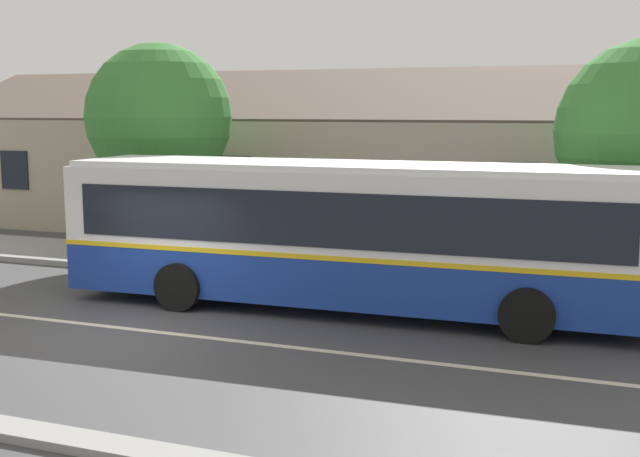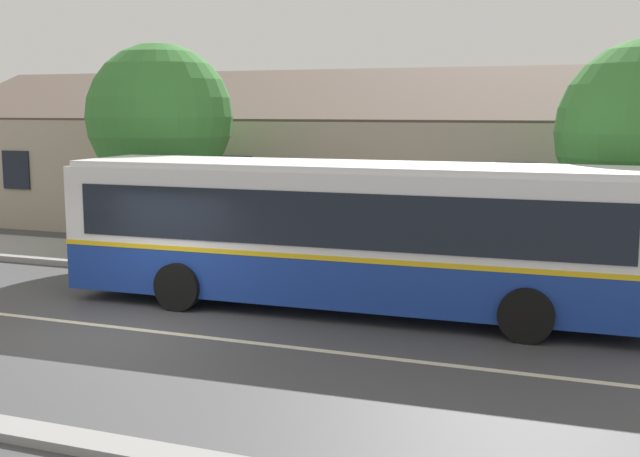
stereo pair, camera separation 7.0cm
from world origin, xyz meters
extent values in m
plane|color=#424244|center=(0.00, 0.00, 0.00)|extent=(300.00, 300.00, 0.00)
cube|color=gray|center=(0.00, 6.00, 0.07)|extent=(60.00, 3.00, 0.15)
cube|color=beige|center=(0.00, 0.00, 0.00)|extent=(60.00, 0.16, 0.01)
cube|color=tan|center=(-2.46, 14.09, 1.87)|extent=(23.80, 9.57, 3.74)
cube|color=brown|center=(-2.46, 11.70, 4.57)|extent=(24.40, 4.84, 1.81)
cube|color=brown|center=(-2.46, 16.48, 4.57)|extent=(24.40, 4.84, 1.81)
cube|color=tan|center=(-9.01, 15.05, 5.90)|extent=(0.70, 0.70, 1.20)
cube|color=black|center=(-10.80, 9.28, 2.06)|extent=(1.10, 0.06, 1.30)
cube|color=black|center=(-2.46, 9.28, 2.06)|extent=(1.10, 0.06, 1.30)
cube|color=black|center=(5.87, 9.28, 2.06)|extent=(1.10, 0.06, 1.30)
cube|color=#4C3323|center=(1.11, 9.28, 1.05)|extent=(1.00, 0.06, 2.10)
cube|color=navy|center=(3.33, 2.90, 0.76)|extent=(11.98, 2.84, 0.97)
cube|color=gold|center=(3.33, 2.90, 1.30)|extent=(12.00, 2.86, 0.10)
cube|color=white|center=(3.33, 2.90, 2.13)|extent=(11.98, 2.84, 1.56)
cube|color=white|center=(3.33, 2.90, 2.97)|extent=(11.74, 2.71, 0.12)
cube|color=black|center=(3.29, 4.16, 2.03)|extent=(10.96, 0.35, 1.06)
cube|color=black|center=(3.37, 1.64, 2.03)|extent=(10.96, 0.35, 1.06)
cube|color=#B21919|center=(1.80, 4.13, 0.76)|extent=(3.33, 0.13, 0.68)
cube|color=black|center=(7.94, 4.30, 1.42)|extent=(0.90, 0.06, 2.29)
cylinder|color=black|center=(6.98, 4.26, 0.50)|extent=(1.01, 0.31, 1.00)
cylinder|color=black|center=(7.06, 1.76, 0.50)|extent=(1.01, 0.31, 1.00)
cylinder|color=black|center=(0.02, 4.05, 0.50)|extent=(1.01, 0.31, 1.00)
cylinder|color=black|center=(0.09, 1.56, 0.50)|extent=(1.01, 0.31, 1.00)
cube|color=brown|center=(-3.07, 5.59, 0.60)|extent=(1.56, 0.10, 0.04)
cube|color=brown|center=(-3.07, 5.45, 0.60)|extent=(1.56, 0.10, 0.04)
cube|color=brown|center=(-3.07, 5.31, 0.60)|extent=(1.56, 0.10, 0.04)
cube|color=brown|center=(-3.07, 5.18, 0.90)|extent=(1.56, 0.04, 0.10)
cube|color=brown|center=(-3.07, 5.18, 1.04)|extent=(1.56, 0.04, 0.10)
cube|color=black|center=(-2.44, 5.45, 0.38)|extent=(0.08, 0.43, 0.45)
cube|color=black|center=(-3.70, 5.45, 0.38)|extent=(0.08, 0.43, 0.45)
sphere|color=#387A33|center=(8.31, 7.14, 2.99)|extent=(2.48, 2.48, 2.48)
cylinder|color=#4C3828|center=(-3.30, 6.45, 1.31)|extent=(0.40, 0.40, 2.61)
sphere|color=#387A33|center=(-3.30, 6.45, 3.90)|extent=(3.96, 3.96, 3.96)
sphere|color=#387A33|center=(-3.22, 6.71, 3.31)|extent=(2.94, 2.94, 2.94)
camera|label=1|loc=(8.50, -12.47, 4.13)|focal=45.00mm
camera|label=2|loc=(8.56, -12.44, 4.13)|focal=45.00mm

